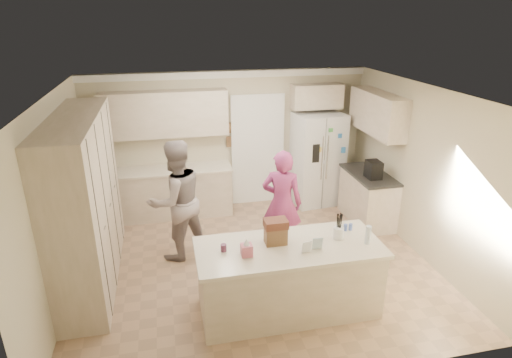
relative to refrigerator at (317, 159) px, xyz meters
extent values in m
cube|color=tan|center=(-1.68, -1.99, -0.91)|extent=(5.20, 4.60, 0.02)
cube|color=white|center=(-1.68, -1.99, 1.71)|extent=(5.20, 4.60, 0.02)
cube|color=beige|center=(-1.68, 0.32, 0.40)|extent=(5.20, 0.02, 2.60)
cube|color=beige|center=(-1.68, -4.30, 0.40)|extent=(5.20, 0.02, 2.60)
cube|color=beige|center=(-4.29, -1.99, 0.40)|extent=(0.02, 4.60, 2.60)
cube|color=beige|center=(0.93, -1.99, 0.40)|extent=(0.02, 4.60, 2.60)
cube|color=white|center=(-1.68, 0.27, 1.63)|extent=(5.20, 0.08, 0.12)
cube|color=beige|center=(-3.98, -1.79, 0.28)|extent=(0.60, 2.60, 2.35)
cube|color=beige|center=(-2.83, 0.01, -0.46)|extent=(2.20, 0.60, 0.88)
cube|color=beige|center=(-2.83, 0.00, 0.00)|extent=(2.24, 0.63, 0.04)
cube|color=beige|center=(-2.83, 0.14, 1.00)|extent=(2.20, 0.35, 0.80)
cube|color=black|center=(-1.13, 0.29, 0.15)|extent=(0.90, 0.06, 2.10)
cube|color=white|center=(-1.13, 0.26, 0.15)|extent=(1.02, 0.03, 2.22)
cube|color=brown|center=(-1.66, 0.28, 0.65)|extent=(0.15, 0.02, 0.20)
cube|color=brown|center=(-1.66, 0.28, 0.38)|extent=(0.15, 0.02, 0.20)
cube|color=white|center=(0.00, 0.00, 0.00)|extent=(0.97, 0.80, 1.80)
cube|color=gray|center=(0.00, -0.35, 0.00)|extent=(0.02, 0.02, 1.78)
cube|color=black|center=(-0.22, -0.37, 0.25)|extent=(0.22, 0.03, 0.35)
cylinder|color=silver|center=(-0.05, -0.37, 0.15)|extent=(0.02, 0.02, 0.85)
cylinder|color=silver|center=(0.05, -0.37, 0.15)|extent=(0.02, 0.02, 0.85)
cube|color=beige|center=(-0.03, 0.14, 1.20)|extent=(0.95, 0.35, 0.45)
cube|color=beige|center=(0.62, -0.99, -0.46)|extent=(0.60, 1.20, 0.88)
cube|color=#2D2B28|center=(0.61, -0.99, 0.00)|extent=(0.63, 1.24, 0.04)
cube|color=beige|center=(0.75, -0.79, 1.05)|extent=(0.35, 1.50, 0.70)
cube|color=black|center=(0.57, -1.19, 0.17)|extent=(0.22, 0.28, 0.30)
cube|color=beige|center=(-1.48, -3.09, -0.46)|extent=(2.20, 0.90, 0.88)
cube|color=beige|center=(-1.48, -3.09, 0.00)|extent=(2.28, 0.96, 0.05)
cylinder|color=white|center=(-0.83, -3.04, 0.10)|extent=(0.13, 0.13, 0.15)
cube|color=#CC6177|center=(-2.03, -3.19, 0.10)|extent=(0.13, 0.13, 0.14)
cone|color=white|center=(-2.03, -3.19, 0.20)|extent=(0.08, 0.08, 0.08)
cube|color=brown|center=(-1.63, -2.99, 0.14)|extent=(0.26, 0.18, 0.22)
cube|color=#592D1E|center=(-1.63, -2.99, 0.30)|extent=(0.28, 0.20, 0.10)
cylinder|color=#59263F|center=(-2.28, -3.04, 0.07)|extent=(0.07, 0.07, 0.09)
cube|color=white|center=(-1.33, -3.29, 0.11)|extent=(0.12, 0.06, 0.16)
cube|color=silver|center=(-1.18, -3.24, 0.11)|extent=(0.12, 0.05, 0.16)
cylinder|color=silver|center=(-0.53, -3.24, 0.14)|extent=(0.07, 0.07, 0.24)
cylinder|color=#4C63B1|center=(-0.66, -2.87, 0.07)|extent=(0.05, 0.05, 0.09)
cylinder|color=#4C63B1|center=(-0.59, -2.87, 0.07)|extent=(0.05, 0.05, 0.09)
imported|color=gray|center=(-2.77, -1.47, 0.04)|extent=(1.13, 1.04, 1.87)
imported|color=#B73882|center=(-1.19, -1.70, -0.05)|extent=(0.72, 0.61, 1.69)
camera|label=1|loc=(-2.84, -7.43, 2.69)|focal=30.00mm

